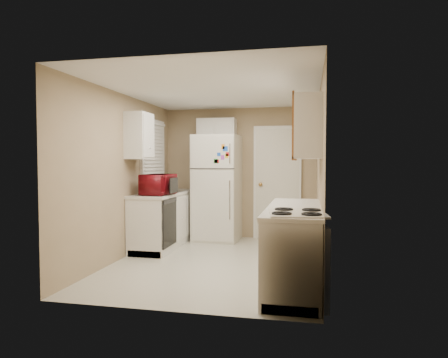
# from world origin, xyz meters

# --- Properties ---
(floor) EXTENTS (3.80, 3.80, 0.00)m
(floor) POSITION_xyz_m (0.00, 0.00, 0.00)
(floor) COLOR beige
(floor) RESTS_ON ground
(ceiling) EXTENTS (3.80, 3.80, 0.00)m
(ceiling) POSITION_xyz_m (0.00, 0.00, 2.40)
(ceiling) COLOR white
(ceiling) RESTS_ON floor
(wall_left) EXTENTS (3.80, 3.80, 0.00)m
(wall_left) POSITION_xyz_m (-1.40, 0.00, 1.20)
(wall_left) COLOR #9E8765
(wall_left) RESTS_ON floor
(wall_right) EXTENTS (3.80, 3.80, 0.00)m
(wall_right) POSITION_xyz_m (1.40, 0.00, 1.20)
(wall_right) COLOR #9E8765
(wall_right) RESTS_ON floor
(wall_back) EXTENTS (2.80, 2.80, 0.00)m
(wall_back) POSITION_xyz_m (0.00, 1.90, 1.20)
(wall_back) COLOR #9E8765
(wall_back) RESTS_ON floor
(wall_front) EXTENTS (2.80, 2.80, 0.00)m
(wall_front) POSITION_xyz_m (0.00, -1.90, 1.20)
(wall_front) COLOR #9E8765
(wall_front) RESTS_ON floor
(left_counter) EXTENTS (0.60, 1.80, 0.90)m
(left_counter) POSITION_xyz_m (-1.10, 0.90, 0.45)
(left_counter) COLOR silver
(left_counter) RESTS_ON floor
(dishwasher) EXTENTS (0.03, 0.58, 0.72)m
(dishwasher) POSITION_xyz_m (-0.81, 0.30, 0.49)
(dishwasher) COLOR black
(dishwasher) RESTS_ON floor
(sink) EXTENTS (0.54, 0.74, 0.16)m
(sink) POSITION_xyz_m (-1.10, 1.05, 0.86)
(sink) COLOR gray
(sink) RESTS_ON left_counter
(microwave) EXTENTS (0.59, 0.36, 0.38)m
(microwave) POSITION_xyz_m (-1.02, 0.39, 1.05)
(microwave) COLOR maroon
(microwave) RESTS_ON left_counter
(soap_bottle) EXTENTS (0.11, 0.11, 0.19)m
(soap_bottle) POSITION_xyz_m (-1.15, 1.55, 1.00)
(soap_bottle) COLOR silver
(soap_bottle) RESTS_ON left_counter
(window_blinds) EXTENTS (0.10, 0.98, 1.08)m
(window_blinds) POSITION_xyz_m (-1.36, 1.05, 1.60)
(window_blinds) COLOR silver
(window_blinds) RESTS_ON wall_left
(upper_cabinet_left) EXTENTS (0.30, 0.45, 0.70)m
(upper_cabinet_left) POSITION_xyz_m (-1.25, 0.22, 1.80)
(upper_cabinet_left) COLOR silver
(upper_cabinet_left) RESTS_ON wall_left
(refrigerator) EXTENTS (0.79, 0.77, 1.88)m
(refrigerator) POSITION_xyz_m (-0.34, 1.53, 0.94)
(refrigerator) COLOR beige
(refrigerator) RESTS_ON floor
(cabinet_over_fridge) EXTENTS (0.70, 0.30, 0.40)m
(cabinet_over_fridge) POSITION_xyz_m (-0.40, 1.75, 2.00)
(cabinet_over_fridge) COLOR silver
(cabinet_over_fridge) RESTS_ON wall_back
(interior_door) EXTENTS (0.86, 0.06, 2.08)m
(interior_door) POSITION_xyz_m (0.70, 1.86, 1.02)
(interior_door) COLOR beige
(interior_door) RESTS_ON floor
(right_counter) EXTENTS (0.60, 2.00, 0.90)m
(right_counter) POSITION_xyz_m (1.10, -0.80, 0.45)
(right_counter) COLOR silver
(right_counter) RESTS_ON floor
(stove) EXTENTS (0.62, 0.73, 0.82)m
(stove) POSITION_xyz_m (1.15, -1.42, 0.41)
(stove) COLOR beige
(stove) RESTS_ON floor
(upper_cabinet_right) EXTENTS (0.30, 1.20, 0.70)m
(upper_cabinet_right) POSITION_xyz_m (1.25, -0.50, 1.80)
(upper_cabinet_right) COLOR silver
(upper_cabinet_right) RESTS_ON wall_right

